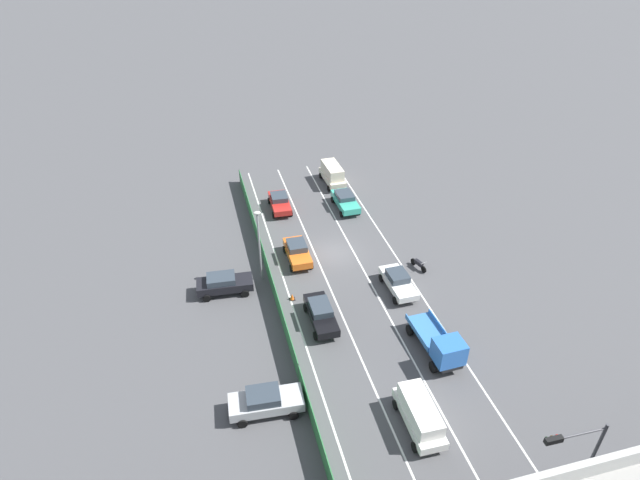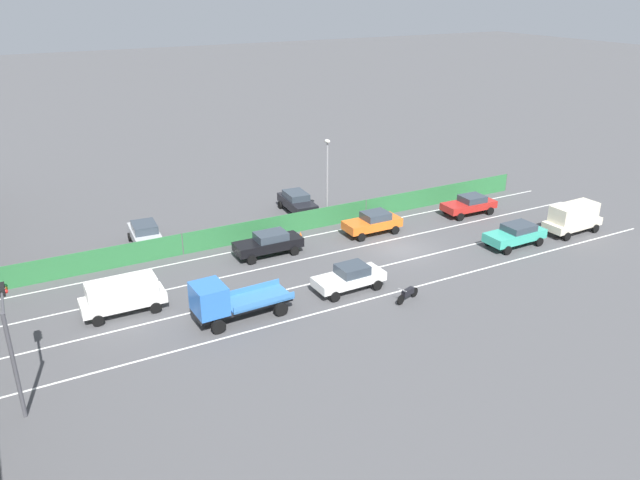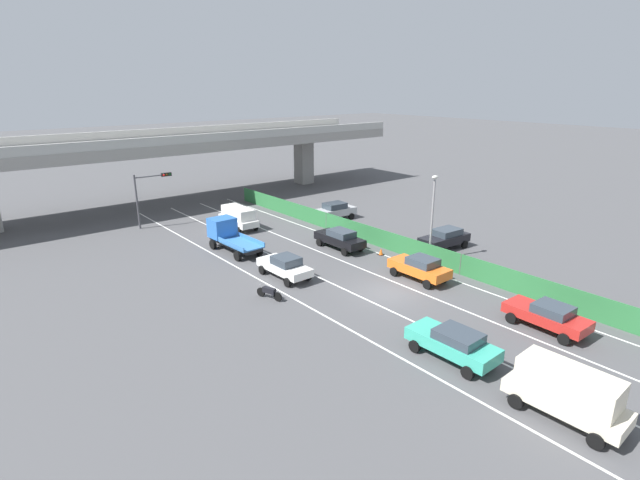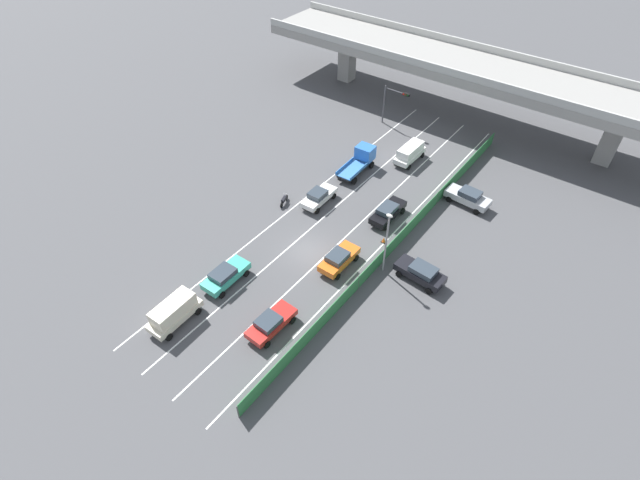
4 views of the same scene
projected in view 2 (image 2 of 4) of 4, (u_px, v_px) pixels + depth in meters
The scene contains 20 objects.
ground_plane at pixel (401, 249), 43.85m from camera, with size 300.00×300.00×0.00m, color #4C4C4F.
lane_line_left_edge at pixel (364, 301), 36.81m from camera, with size 0.14×48.74×0.01m, color silver.
lane_line_mid_left at pixel (335, 278), 39.64m from camera, with size 0.14×48.74×0.01m, color silver.
lane_line_mid_right at pixel (310, 258), 42.47m from camera, with size 0.14×48.74×0.01m, color silver.
lane_line_right_edge at pixel (288, 241), 45.30m from camera, with size 0.14×48.74×0.01m, color silver.
green_fence at pixel (281, 225), 45.98m from camera, with size 0.10×44.84×1.55m.
car_sedan_white at pixel (350, 277), 37.79m from camera, with size 2.06×4.48×1.60m.
car_taxi_orange at pixel (373, 222), 46.23m from camera, with size 2.02×4.35×1.65m.
car_sedan_black at pixel (269, 243), 42.58m from camera, with size 1.94×4.70×1.64m.
car_sedan_red at pixel (469, 204), 50.10m from camera, with size 2.13×4.50×1.54m.
car_van_cream at pixel (573, 217), 46.24m from camera, with size 2.14×4.68×2.25m.
car_van_white at pixel (122, 294), 35.07m from camera, with size 2.05×4.69×2.03m.
car_taxi_teal at pixel (516, 234), 44.10m from camera, with size 2.12×4.58×1.59m.
flatbed_truck_blue at pixel (225, 301), 34.11m from camera, with size 2.42×5.62×2.46m.
motorcycle at pixel (408, 294), 36.64m from camera, with size 0.81×1.89×0.93m.
parked_sedan_dark at pixel (297, 202), 50.42m from camera, with size 4.62×2.25×1.69m.
parked_wagon_silver at pixel (145, 234), 43.90m from camera, with size 4.78×2.27×1.74m.
traffic_light at pixel (8, 330), 26.68m from camera, with size 3.58×0.43×5.13m.
street_lamp at pixel (327, 173), 47.03m from camera, with size 0.60×0.36×6.65m.
traffic_cone at pixel (301, 236), 45.51m from camera, with size 0.47×0.47×0.55m.
Camera 2 is at (-32.62, 24.16, 17.55)m, focal length 34.84 mm.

